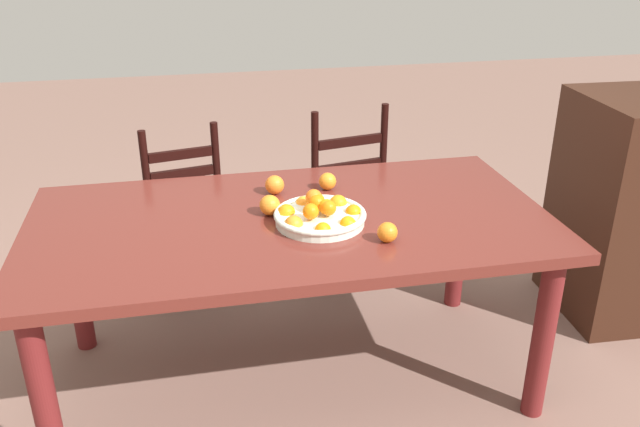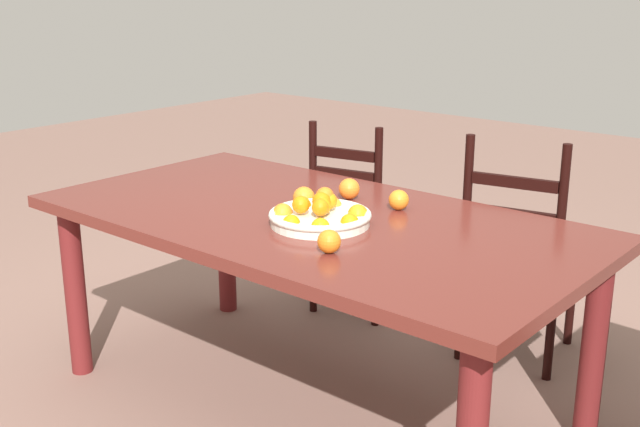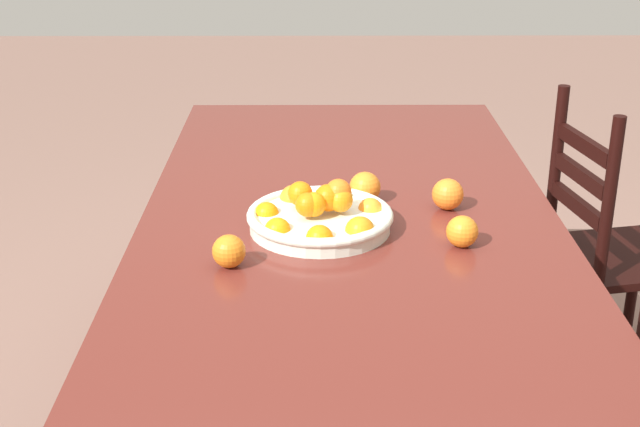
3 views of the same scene
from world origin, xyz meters
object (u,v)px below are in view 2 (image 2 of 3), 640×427
at_px(orange_loose_0, 304,198).
at_px(orange_loose_2, 329,241).
at_px(orange_loose_3, 349,189).
at_px(chair_near_window, 356,223).
at_px(fruit_bowl, 320,215).
at_px(chair_by_cabinet, 518,256).
at_px(dining_table, 312,238).
at_px(orange_loose_1, 399,200).

height_order(orange_loose_0, orange_loose_2, orange_loose_0).
xyz_separation_m(orange_loose_2, orange_loose_3, (-0.33, 0.51, 0.00)).
bearing_deg(chair_near_window, orange_loose_0, 103.18).
bearing_deg(fruit_bowl, chair_near_window, 120.52).
relative_size(chair_near_window, orange_loose_0, 11.62).
relative_size(chair_by_cabinet, orange_loose_3, 12.19).
bearing_deg(orange_loose_3, dining_table, -84.46).
height_order(chair_by_cabinet, orange_loose_0, chair_by_cabinet).
relative_size(dining_table, fruit_bowl, 5.72).
relative_size(chair_by_cabinet, orange_loose_2, 13.24).
xyz_separation_m(chair_by_cabinet, fruit_bowl, (-0.29, -0.93, 0.33)).
xyz_separation_m(dining_table, fruit_bowl, (0.10, -0.07, 0.12)).
height_order(fruit_bowl, orange_loose_0, fruit_bowl).
relative_size(chair_near_window, orange_loose_1, 12.73).
xyz_separation_m(orange_loose_1, orange_loose_3, (-0.22, -0.00, 0.00)).
bearing_deg(orange_loose_3, orange_loose_1, 0.41).
bearing_deg(chair_near_window, dining_table, 106.22).
bearing_deg(fruit_bowl, orange_loose_3, 111.20).
bearing_deg(chair_near_window, fruit_bowl, 109.27).
xyz_separation_m(fruit_bowl, orange_loose_3, (-0.12, 0.32, 0.00)).
bearing_deg(orange_loose_1, chair_by_cabinet, 72.80).
distance_m(orange_loose_2, orange_loose_3, 0.61).
distance_m(chair_near_window, orange_loose_1, 0.91).
xyz_separation_m(chair_near_window, fruit_bowl, (0.52, -0.88, 0.35)).
bearing_deg(orange_loose_0, orange_loose_1, 37.08).
relative_size(dining_table, chair_near_window, 2.14).
height_order(orange_loose_1, orange_loose_3, orange_loose_3).
distance_m(dining_table, fruit_bowl, 0.17).
distance_m(fruit_bowl, orange_loose_0, 0.20).
distance_m(dining_table, orange_loose_0, 0.15).
xyz_separation_m(dining_table, chair_near_window, (-0.42, 0.81, -0.22)).
bearing_deg(orange_loose_1, dining_table, -129.12).
xyz_separation_m(dining_table, orange_loose_1, (0.20, 0.25, 0.13)).
bearing_deg(orange_loose_2, chair_near_window, 123.79).
relative_size(chair_by_cabinet, orange_loose_0, 12.05).
bearing_deg(orange_loose_0, orange_loose_3, 76.77).
height_order(dining_table, orange_loose_0, orange_loose_0).
xyz_separation_m(chair_by_cabinet, orange_loose_0, (-0.46, -0.81, 0.34)).
bearing_deg(chair_near_window, orange_loose_3, 113.85).
bearing_deg(chair_near_window, orange_loose_1, 126.53).
relative_size(dining_table, orange_loose_3, 25.14).
height_order(orange_loose_1, orange_loose_2, same).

